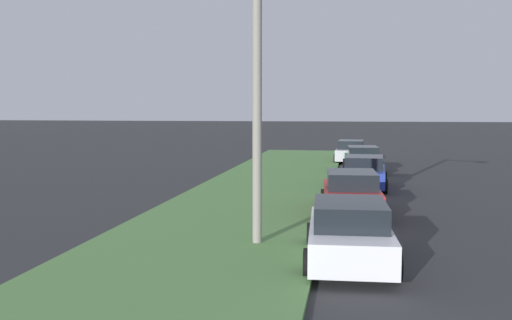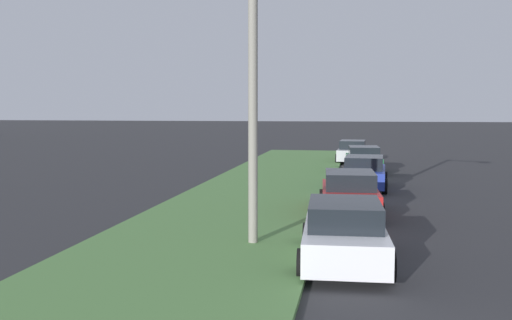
{
  "view_description": "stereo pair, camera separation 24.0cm",
  "coord_description": "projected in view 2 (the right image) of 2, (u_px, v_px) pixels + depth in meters",
  "views": [
    {
      "loc": [
        -6.48,
        3.02,
        3.57
      ],
      "look_at": [
        18.83,
        7.3,
        1.22
      ],
      "focal_mm": 39.56,
      "sensor_mm": 36.0,
      "label": 1
    },
    {
      "loc": [
        -6.44,
        2.79,
        3.57
      ],
      "look_at": [
        18.83,
        7.3,
        1.22
      ],
      "focal_mm": 39.56,
      "sensor_mm": 36.0,
      "label": 2
    }
  ],
  "objects": [
    {
      "name": "parked_car_blue",
      "position": [
        364.0,
        173.0,
        25.02
      ],
      "size": [
        4.38,
        2.18,
        1.47
      ],
      "rotation": [
        0.0,
        0.0,
        -0.05
      ],
      "color": "#23389E",
      "rests_on": "ground"
    },
    {
      "name": "parked_car_white",
      "position": [
        344.0,
        233.0,
        12.96
      ],
      "size": [
        4.38,
        2.18,
        1.47
      ],
      "rotation": [
        0.0,
        0.0,
        0.05
      ],
      "color": "silver",
      "rests_on": "ground"
    },
    {
      "name": "parked_car_silver",
      "position": [
        353.0,
        152.0,
        37.34
      ],
      "size": [
        4.39,
        2.19,
        1.47
      ],
      "rotation": [
        0.0,
        0.0,
        -0.05
      ],
      "color": "#B2B5BA",
      "rests_on": "ground"
    },
    {
      "name": "parked_car_green",
      "position": [
        363.0,
        160.0,
        31.44
      ],
      "size": [
        4.39,
        2.2,
        1.47
      ],
      "rotation": [
        0.0,
        0.0,
        0.05
      ],
      "color": "#1E6B38",
      "rests_on": "ground"
    },
    {
      "name": "streetlight",
      "position": [
        266.0,
        75.0,
        14.02
      ],
      "size": [
        1.08,
        2.81,
        7.5
      ],
      "color": "gray",
      "rests_on": "ground"
    },
    {
      "name": "parked_car_red",
      "position": [
        349.0,
        193.0,
        18.99
      ],
      "size": [
        4.4,
        2.22,
        1.47
      ],
      "rotation": [
        0.0,
        0.0,
        0.06
      ],
      "color": "red",
      "rests_on": "ground"
    },
    {
      "name": "grass_median",
      "position": [
        222.0,
        224.0,
        17.13
      ],
      "size": [
        60.0,
        6.0,
        0.12
      ],
      "primitive_type": "cube",
      "color": "#517F42",
      "rests_on": "ground"
    }
  ]
}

